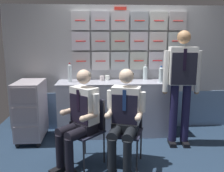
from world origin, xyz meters
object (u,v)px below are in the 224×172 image
Objects in this scene: folding_chair_left at (89,123)px; coffee_cup_white at (127,79)px; folding_chair_right at (127,123)px; service_trolley at (31,109)px; water_bottle_blue_cap at (145,72)px; crew_member_right at (125,115)px; crew_member_standing at (182,78)px; crew_member_left at (80,115)px.

coffee_cup_white reaches higher than folding_chair_left.
folding_chair_left is 0.49m from folding_chair_right.
service_trolley reaches higher than folding_chair_right.
folding_chair_left is 1.52m from water_bottle_blue_cap.
service_trolley is 1.13× the size of folding_chair_right.
folding_chair_left is 1.00× the size of folding_chair_right.
coffee_cup_white is (1.55, 0.26, 0.42)m from service_trolley.
crew_member_right is at bearing -33.42° from service_trolley.
crew_member_standing is at bearing -38.29° from coffee_cup_white.
water_bottle_blue_cap is at bearing 48.93° from folding_chair_left.
coffee_cup_white reaches higher than service_trolley.
folding_chair_left is 0.68× the size of crew_member_right.
water_bottle_blue_cap is (0.50, 1.26, 0.34)m from crew_member_right.
crew_member_standing is at bearing 27.14° from folding_chair_right.
folding_chair_right is (0.60, 0.09, -0.16)m from crew_member_left.
water_bottle_blue_cap reaches higher than service_trolley.
service_trolley is at bearing 146.58° from crew_member_right.
crew_member_right is (0.55, -0.07, 0.01)m from crew_member_left.
crew_member_left is at bearing 173.16° from crew_member_right.
folding_chair_right is at bearing -3.47° from folding_chair_left.
service_trolley is 1.66m from crew_member_right.
water_bottle_blue_cap is at bearing 15.72° from coffee_cup_white.
folding_chair_right is 0.49× the size of crew_member_standing.
folding_chair_right is 11.54× the size of coffee_cup_white.
folding_chair_left is at bearing 157.30° from crew_member_right.
water_bottle_blue_cap reaches higher than coffee_cup_white.
folding_chair_left is 0.50m from crew_member_right.
crew_member_standing reaches higher than coffee_cup_white.
folding_chair_left is 0.68× the size of crew_member_left.
service_trolley is 1.19m from crew_member_left.
folding_chair_right is at bearing -152.86° from crew_member_standing.
crew_member_standing reaches higher than folding_chair_left.
crew_member_left is at bearing -160.13° from crew_member_standing.
folding_chair_left and folding_chair_right have the same top height.
crew_member_right reaches higher than coffee_cup_white.
crew_member_left is 0.72× the size of crew_member_standing.
crew_member_standing is (2.28, -0.32, 0.52)m from service_trolley.
folding_chair_right is at bearing -112.22° from water_bottle_blue_cap.
coffee_cup_white is (-0.73, 0.58, -0.10)m from crew_member_standing.
crew_member_standing is at bearing 16.93° from folding_chair_left.
folding_chair_left is at bearing -131.07° from water_bottle_blue_cap.
crew_member_left is at bearing -123.23° from coffee_cup_white.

